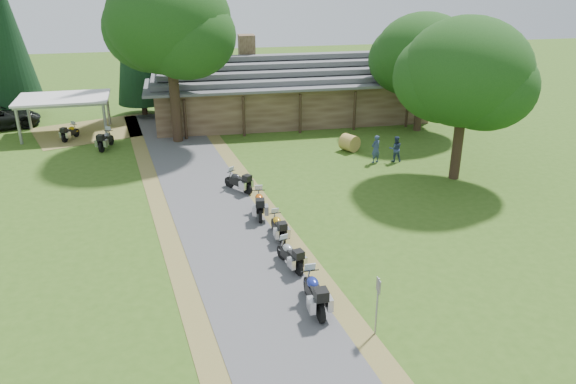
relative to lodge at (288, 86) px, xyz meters
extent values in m
plane|color=#345417|center=(-6.00, -24.00, -2.45)|extent=(120.00, 120.00, 0.00)
plane|color=#474749|center=(-6.50, -20.00, -2.45)|extent=(51.95, 51.95, 0.00)
imported|color=navy|center=(3.20, -11.44, -1.44)|extent=(0.69, 0.60, 2.02)
imported|color=navy|center=(4.45, -11.48, -1.51)|extent=(0.58, 0.46, 1.88)
cylinder|color=olive|center=(2.30, -8.99, -1.91)|extent=(1.42, 1.38, 1.07)
cone|color=black|center=(-11.07, 2.68, 4.65)|extent=(3.86, 3.86, 14.20)
cone|color=black|center=(-20.61, 3.86, 3.50)|extent=(4.08, 4.08, 11.90)
camera|label=1|loc=(-8.22, -42.17, 9.25)|focal=35.00mm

